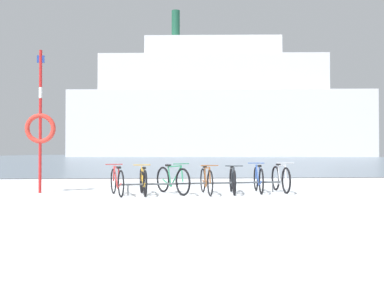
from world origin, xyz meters
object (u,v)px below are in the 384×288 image
at_px(bicycle_2, 173,180).
at_px(bicycle_1, 143,181).
at_px(rescue_post, 40,125).
at_px(bicycle_5, 258,179).
at_px(bicycle_4, 233,180).
at_px(bicycle_0, 117,181).
at_px(bicycle_6, 281,179).
at_px(bicycle_3, 206,181).
at_px(ferry_ship, 218,107).

bearing_deg(bicycle_2, bicycle_1, -166.40).
xyz_separation_m(bicycle_2, rescue_post, (-3.62, 0.48, 1.47)).
bearing_deg(bicycle_5, bicycle_4, -166.09).
bearing_deg(rescue_post, bicycle_1, -13.08).
relative_size(bicycle_0, rescue_post, 0.40).
bearing_deg(bicycle_6, bicycle_2, -173.15).
relative_size(bicycle_1, bicycle_3, 0.94).
relative_size(bicycle_3, ferry_ship, 0.03).
relative_size(bicycle_0, ferry_ship, 0.03).
bearing_deg(ferry_ship, bicycle_0, -98.77).
bearing_deg(bicycle_4, bicycle_6, 12.37).
relative_size(bicycle_3, bicycle_4, 0.99).
bearing_deg(bicycle_2, ferry_ship, 82.31).
bearing_deg(bicycle_3, bicycle_6, 12.40).
bearing_deg(ferry_ship, bicycle_5, -95.84).
distance_m(bicycle_3, rescue_post, 4.79).
bearing_deg(rescue_post, bicycle_3, -7.34).
relative_size(bicycle_0, bicycle_1, 0.98).
relative_size(bicycle_2, bicycle_4, 0.92).
relative_size(bicycle_2, bicycle_3, 0.93).
distance_m(bicycle_2, bicycle_3, 0.90).
bearing_deg(bicycle_5, ferry_ship, 84.16).
relative_size(bicycle_6, rescue_post, 0.43).
bearing_deg(rescue_post, bicycle_4, -4.59).
xyz_separation_m(bicycle_5, ferry_ship, (7.32, 71.50, 9.47)).
relative_size(bicycle_1, ferry_ship, 0.03).
relative_size(bicycle_1, bicycle_6, 0.95).
height_order(bicycle_3, ferry_ship, ferry_ship).
bearing_deg(ferry_ship, bicycle_4, -96.42).
distance_m(bicycle_2, bicycle_6, 3.05).
bearing_deg(bicycle_4, rescue_post, 175.41).
bearing_deg(bicycle_2, bicycle_5, 5.80).
bearing_deg(ferry_ship, bicycle_2, -97.69).
bearing_deg(bicycle_1, rescue_post, 166.92).
distance_m(bicycle_1, ferry_ship, 73.30).
height_order(bicycle_0, bicycle_6, bicycle_6).
distance_m(bicycle_3, bicycle_4, 0.74).
height_order(bicycle_0, bicycle_2, bicycle_2).
distance_m(bicycle_2, rescue_post, 3.93).
height_order(bicycle_4, bicycle_5, bicycle_5).
relative_size(bicycle_0, bicycle_3, 0.93).
bearing_deg(bicycle_6, bicycle_4, -167.63).
bearing_deg(rescue_post, ferry_ship, 79.43).
bearing_deg(bicycle_0, ferry_ship, 81.23).
xyz_separation_m(bicycle_0, bicycle_2, (1.43, 0.30, 0.01)).
bearing_deg(bicycle_1, bicycle_6, 8.24).
height_order(bicycle_4, bicycle_6, bicycle_6).
bearing_deg(bicycle_0, bicycle_6, 8.46).
bearing_deg(bicycle_3, rescue_post, 172.66).
distance_m(bicycle_6, rescue_post, 6.80).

